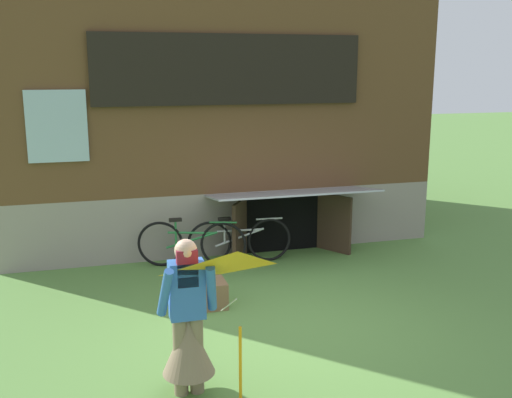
# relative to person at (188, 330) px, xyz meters

# --- Properties ---
(ground_plane) EXTENTS (60.00, 60.00, 0.00)m
(ground_plane) POSITION_rel_person_xyz_m (1.47, 1.28, -0.67)
(ground_plane) COLOR #56843D
(log_house) EXTENTS (7.54, 5.95, 5.10)m
(log_house) POSITION_rel_person_xyz_m (1.47, 6.69, 1.88)
(log_house) COLOR gray
(log_house) RESTS_ON ground_plane
(person) EXTENTS (0.61, 0.52, 1.59)m
(person) POSITION_rel_person_xyz_m (0.00, 0.00, 0.00)
(person) COLOR #7F6B51
(person) RESTS_ON ground_plane
(kite) EXTENTS (0.88, 1.01, 1.46)m
(kite) POSITION_rel_person_xyz_m (0.36, -0.57, 0.55)
(kite) COLOR orange
(kite) RESTS_ON ground_plane
(bicycle_silver) EXTENTS (1.73, 0.19, 0.79)m
(bicycle_silver) POSITION_rel_person_xyz_m (1.49, 3.80, -0.29)
(bicycle_silver) COLOR black
(bicycle_silver) RESTS_ON ground_plane
(bicycle_green) EXTENTS (1.70, 0.59, 0.81)m
(bicycle_green) POSITION_rel_person_xyz_m (0.70, 3.83, -0.28)
(bicycle_green) COLOR black
(bicycle_green) RESTS_ON ground_plane
(wooden_crate) EXTENTS (0.56, 0.47, 0.36)m
(wooden_crate) POSITION_rel_person_xyz_m (0.58, 2.14, -0.49)
(wooden_crate) COLOR brown
(wooden_crate) RESTS_ON ground_plane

